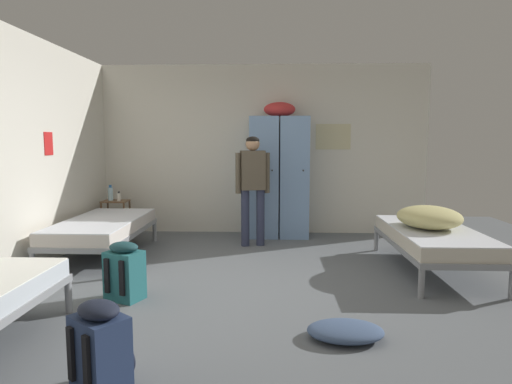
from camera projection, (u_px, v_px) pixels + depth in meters
The scene contains 13 objects.
ground_plane at pixel (255, 289), 4.47m from camera, with size 8.91×8.91×0.00m, color slate.
room_backdrop at pixel (157, 152), 5.72m from camera, with size 5.23×5.63×2.68m.
locker_bank at pixel (279, 174), 6.83m from camera, with size 0.90×0.55×2.07m.
shelf_unit at pixel (116, 215), 6.85m from camera, with size 0.38×0.30×0.57m.
bed_right at pixel (433, 238), 5.05m from camera, with size 0.90×1.90×0.49m.
bed_left_rear at pixel (102, 228), 5.66m from camera, with size 0.90×1.90×0.49m.
bedding_heap at pixel (429, 217), 5.07m from camera, with size 0.71×0.83×0.25m.
person_traveler at pixel (253, 180), 6.21m from camera, with size 0.48×0.26×1.55m.
water_bottle at pixel (111, 194), 6.83m from camera, with size 0.08×0.08×0.24m.
lotion_bottle at pixel (119, 197), 6.77m from camera, with size 0.05×0.05×0.15m.
backpack_teal at pixel (125, 272), 4.14m from camera, with size 0.39×0.40×0.55m.
backpack_navy at pixel (102, 348), 2.62m from camera, with size 0.41×0.42×0.55m.
clothes_pile_denim at pixel (345, 331), 3.33m from camera, with size 0.58×0.41×0.12m.
Camera 1 is at (0.18, -4.32, 1.48)m, focal length 31.07 mm.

